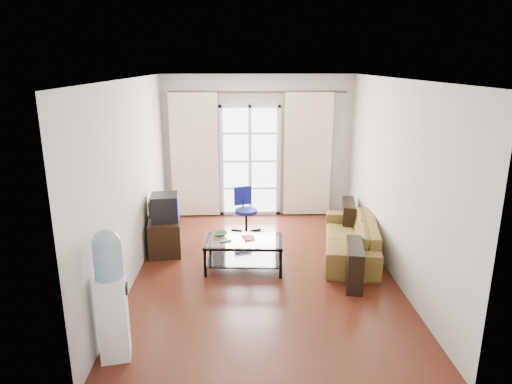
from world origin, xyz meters
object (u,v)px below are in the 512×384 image
sofa (351,237)px  task_chair (246,219)px  tv_stand (165,236)px  water_cooler (111,293)px  crt_tv (164,207)px  coffee_table (244,250)px

sofa → task_chair: bearing=-112.1°
tv_stand → task_chair: (1.28, 0.82, -0.03)m
tv_stand → water_cooler: (-0.07, -2.70, 0.46)m
sofa → tv_stand: size_ratio=2.83×
tv_stand → water_cooler: water_cooler is taller
task_chair → water_cooler: bearing=-129.8°
tv_stand → crt_tv: bearing=9.1°
sofa → coffee_table: sofa is taller
sofa → task_chair: size_ratio=2.57×
sofa → task_chair: task_chair is taller
water_cooler → coffee_table: bearing=45.8°
sofa → water_cooler: 3.91m
tv_stand → task_chair: 1.53m
crt_tv → sofa: bearing=-10.9°
coffee_table → task_chair: (0.04, 1.50, -0.05)m
crt_tv → task_chair: (1.28, 0.82, -0.50)m
crt_tv → task_chair: size_ratio=0.61×
tv_stand → sofa: bearing=-11.3°
coffee_table → water_cooler: (-1.32, -2.02, 0.43)m
tv_stand → water_cooler: size_ratio=0.53×
crt_tv → tv_stand: bearing=-170.4°
coffee_table → tv_stand: bearing=151.5°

